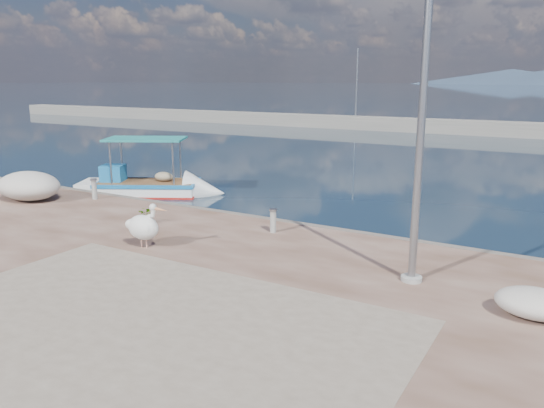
{
  "coord_description": "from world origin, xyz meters",
  "views": [
    {
      "loc": [
        7.22,
        -8.46,
        4.65
      ],
      "look_at": [
        0.0,
        3.8,
        1.3
      ],
      "focal_mm": 35.0,
      "sensor_mm": 36.0,
      "label": 1
    }
  ],
  "objects": [
    {
      "name": "pelican",
      "position": [
        -2.06,
        0.94,
        1.05
      ],
      "size": [
        1.23,
        0.69,
        1.17
      ],
      "rotation": [
        0.0,
        0.0,
        0.17
      ],
      "color": "tan",
      "rests_on": "quay"
    },
    {
      "name": "net_pile_d",
      "position": [
        6.81,
        1.5,
        0.76
      ],
      "size": [
        1.37,
        1.03,
        0.51
      ],
      "primitive_type": "ellipsoid",
      "color": "beige",
      "rests_on": "quay"
    },
    {
      "name": "bollard_far",
      "position": [
        -7.57,
        4.2,
        0.9
      ],
      "size": [
        0.24,
        0.24,
        0.73
      ],
      "color": "gray",
      "rests_on": "quay"
    },
    {
      "name": "ground",
      "position": [
        0.0,
        0.0,
        0.0
      ],
      "size": [
        1400.0,
        1400.0,
        0.0
      ],
      "primitive_type": "plane",
      "color": "#162635",
      "rests_on": "ground"
    },
    {
      "name": "net_pile_a",
      "position": [
        -9.44,
        2.95,
        1.0
      ],
      "size": [
        2.46,
        1.79,
        1.01
      ],
      "primitive_type": "ellipsoid",
      "color": "beige",
      "rests_on": "quay"
    },
    {
      "name": "breakwater",
      "position": [
        -0.0,
        40.0,
        0.6
      ],
      "size": [
        120.0,
        2.2,
        7.5
      ],
      "color": "gray",
      "rests_on": "ground"
    },
    {
      "name": "quay_patch",
      "position": [
        1.0,
        -3.0,
        0.5
      ],
      "size": [
        9.0,
        7.0,
        0.01
      ],
      "primitive_type": "cube",
      "color": "gray",
      "rests_on": "quay"
    },
    {
      "name": "lamp_post",
      "position": [
        4.42,
        2.14,
        3.8
      ],
      "size": [
        0.44,
        0.96,
        7.0
      ],
      "color": "gray",
      "rests_on": "quay"
    },
    {
      "name": "potted_plant",
      "position": [
        -3.63,
        2.69,
        0.75
      ],
      "size": [
        0.51,
        0.46,
        0.51
      ],
      "primitive_type": "imported",
      "rotation": [
        0.0,
        0.0,
        0.16
      ],
      "color": "#33722D",
      "rests_on": "quay"
    },
    {
      "name": "boat_left",
      "position": [
        -8.17,
        7.42,
        0.21
      ],
      "size": [
        5.89,
        4.35,
        2.74
      ],
      "rotation": [
        0.0,
        0.0,
        0.5
      ],
      "color": "white",
      "rests_on": "ground"
    },
    {
      "name": "bollard_near",
      "position": [
        0.05,
        3.77,
        0.86
      ],
      "size": [
        0.22,
        0.22,
        0.67
      ],
      "color": "gray",
      "rests_on": "quay"
    }
  ]
}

